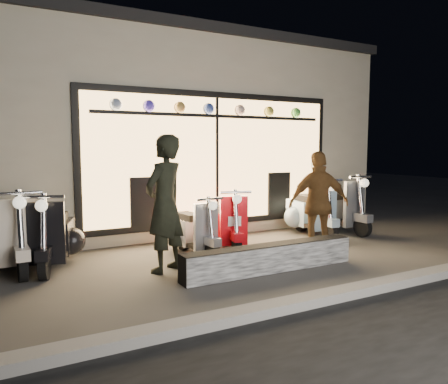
# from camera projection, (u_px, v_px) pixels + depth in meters

# --- Properties ---
(ground) EXTENTS (40.00, 40.00, 0.00)m
(ground) POSITION_uv_depth(u_px,v_px,m) (229.00, 264.00, 6.74)
(ground) COLOR #383533
(ground) RESTS_ON ground
(kerb) EXTENTS (40.00, 0.25, 0.12)m
(kerb) POSITION_uv_depth(u_px,v_px,m) (314.00, 300.00, 4.99)
(kerb) COLOR slate
(kerb) RESTS_ON ground
(shop_building) EXTENTS (10.20, 6.23, 4.20)m
(shop_building) POSITION_uv_depth(u_px,v_px,m) (132.00, 135.00, 10.88)
(shop_building) COLOR beige
(shop_building) RESTS_ON ground
(graffiti_barrier) EXTENTS (2.76, 0.28, 0.40)m
(graffiti_barrier) POSITION_uv_depth(u_px,v_px,m) (270.00, 258.00, 6.31)
(graffiti_barrier) COLOR black
(graffiti_barrier) RESTS_ON ground
(scooter_silver) EXTENTS (0.52, 1.35, 0.96)m
(scooter_silver) POSITION_uv_depth(u_px,v_px,m) (190.00, 230.00, 7.42)
(scooter_silver) COLOR black
(scooter_silver) RESTS_ON ground
(scooter_red) EXTENTS (0.74, 1.45, 1.04)m
(scooter_red) POSITION_uv_depth(u_px,v_px,m) (227.00, 224.00, 7.85)
(scooter_red) COLOR black
(scooter_red) RESTS_ON ground
(scooter_black) EXTENTS (0.80, 1.54, 1.10)m
(scooter_black) POSITION_uv_depth(u_px,v_px,m) (55.00, 236.00, 6.65)
(scooter_black) COLOR black
(scooter_black) RESTS_ON ground
(scooter_cream) EXTENTS (0.53, 1.61, 1.16)m
(scooter_cream) POSITION_uv_depth(u_px,v_px,m) (16.00, 236.00, 6.53)
(scooter_cream) COLOR black
(scooter_cream) RESTS_ON ground
(scooter_blue) EXTENTS (0.67, 1.60, 1.14)m
(scooter_blue) POSITION_uv_depth(u_px,v_px,m) (308.00, 212.00, 9.05)
(scooter_blue) COLOR black
(scooter_blue) RESTS_ON ground
(scooter_grey) EXTENTS (0.55, 1.64, 1.18)m
(scooter_grey) POSITION_uv_depth(u_px,v_px,m) (332.00, 209.00, 9.42)
(scooter_grey) COLOR black
(scooter_grey) RESTS_ON ground
(man) EXTENTS (0.86, 0.78, 1.98)m
(man) POSITION_uv_depth(u_px,v_px,m) (165.00, 204.00, 6.26)
(man) COLOR black
(man) RESTS_ON ground
(woman) EXTENTS (1.10, 0.75, 1.73)m
(woman) POSITION_uv_depth(u_px,v_px,m) (319.00, 204.00, 7.21)
(woman) COLOR brown
(woman) RESTS_ON ground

